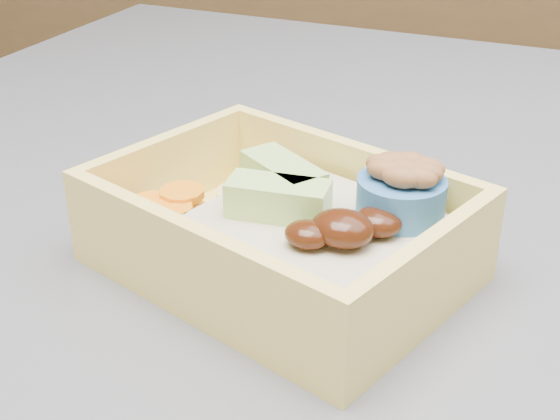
% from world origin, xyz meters
% --- Properties ---
extents(bento_box, '(0.23, 0.19, 0.07)m').
position_xyz_m(bento_box, '(-0.19, -0.19, 0.95)').
color(bento_box, '#FFDF69').
rests_on(bento_box, island).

